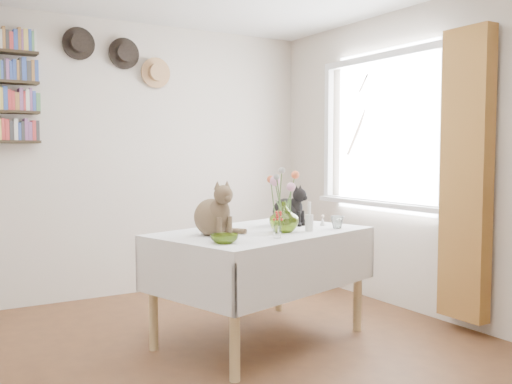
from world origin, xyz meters
TOP-DOWN VIEW (x-y plane):
  - room at (0.00, 0.00)m, footprint 4.08×4.58m
  - window at (1.97, 0.80)m, footprint 0.12×1.52m
  - curtain at (1.90, -0.12)m, footprint 0.12×0.38m
  - dining_table at (0.54, 0.49)m, footprint 1.64×1.28m
  - tabby_cat at (0.16, 0.48)m, footprint 0.28×0.34m
  - black_cat at (0.87, 0.67)m, footprint 0.31×0.33m
  - flower_vase at (0.64, 0.36)m, footprint 0.28×0.28m
  - green_bowl at (0.07, 0.15)m, footprint 0.21×0.21m
  - drinking_glass at (1.07, 0.32)m, footprint 0.12×0.12m
  - candlestick at (0.82, 0.32)m, footprint 0.06×0.06m
  - berry_jar at (0.45, 0.15)m, footprint 0.05×0.05m
  - porcelain_figurine at (1.08, 0.50)m, footprint 0.04×0.04m
  - flower_bouquet at (0.64, 0.37)m, footprint 0.17×0.12m
  - wall_hats at (0.12, 2.19)m, footprint 0.98×0.09m

SIDE VIEW (x-z plane):
  - dining_table at x=0.54m, z-range 0.20..0.97m
  - green_bowl at x=0.07m, z-range 0.77..0.82m
  - porcelain_figurine at x=1.08m, z-range 0.76..0.85m
  - drinking_glass at x=1.07m, z-range 0.77..0.86m
  - candlestick at x=0.82m, z-range 0.74..0.94m
  - berry_jar at x=0.45m, z-range 0.76..0.96m
  - flower_vase at x=0.64m, z-range 0.77..0.98m
  - black_cat at x=0.87m, z-range 0.77..1.08m
  - tabby_cat at x=0.16m, z-range 0.77..1.14m
  - flower_bouquet at x=0.64m, z-range 0.92..1.31m
  - curtain at x=1.90m, z-range 0.10..2.20m
  - room at x=0.00m, z-range -0.04..2.54m
  - window at x=1.97m, z-range 0.74..2.06m
  - wall_hats at x=0.12m, z-range 1.93..2.41m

